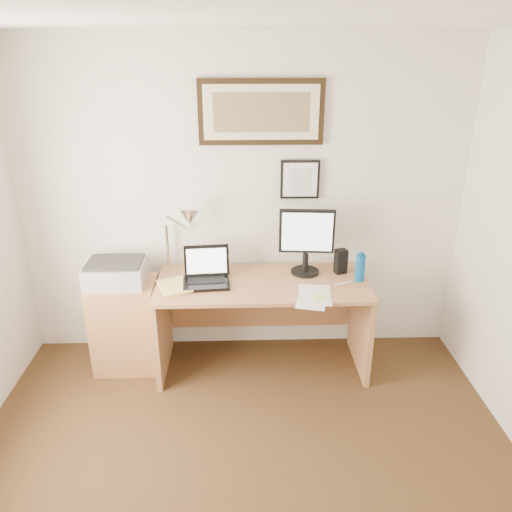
{
  "coord_description": "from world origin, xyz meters",
  "views": [
    {
      "loc": [
        -0.0,
        -1.76,
        2.39
      ],
      "look_at": [
        0.1,
        1.43,
        1.05
      ],
      "focal_mm": 35.0,
      "sensor_mm": 36.0,
      "label": 1
    }
  ],
  "objects_px": {
    "side_cabinet": "(127,325)",
    "printer": "(116,272)",
    "laptop": "(206,275)",
    "lcd_monitor": "(306,239)",
    "book": "(160,289)",
    "water_bottle": "(360,268)",
    "desk": "(262,304)"
  },
  "relations": [
    {
      "from": "laptop",
      "to": "lcd_monitor",
      "type": "distance_m",
      "value": 0.81
    },
    {
      "from": "desk",
      "to": "book",
      "type": "bearing_deg",
      "value": -164.37
    },
    {
      "from": "book",
      "to": "printer",
      "type": "distance_m",
      "value": 0.4
    },
    {
      "from": "water_bottle",
      "to": "book",
      "type": "bearing_deg",
      "value": -175.27
    },
    {
      "from": "book",
      "to": "lcd_monitor",
      "type": "relative_size",
      "value": 0.55
    },
    {
      "from": "side_cabinet",
      "to": "printer",
      "type": "distance_m",
      "value": 0.45
    },
    {
      "from": "lcd_monitor",
      "to": "printer",
      "type": "distance_m",
      "value": 1.47
    },
    {
      "from": "side_cabinet",
      "to": "laptop",
      "type": "height_order",
      "value": "laptop"
    },
    {
      "from": "lcd_monitor",
      "to": "desk",
      "type": "bearing_deg",
      "value": -170.44
    },
    {
      "from": "side_cabinet",
      "to": "lcd_monitor",
      "type": "height_order",
      "value": "lcd_monitor"
    },
    {
      "from": "side_cabinet",
      "to": "book",
      "type": "relative_size",
      "value": 2.56
    },
    {
      "from": "laptop",
      "to": "printer",
      "type": "relative_size",
      "value": 0.82
    },
    {
      "from": "side_cabinet",
      "to": "desk",
      "type": "height_order",
      "value": "desk"
    },
    {
      "from": "lcd_monitor",
      "to": "printer",
      "type": "bearing_deg",
      "value": -176.58
    },
    {
      "from": "printer",
      "to": "side_cabinet",
      "type": "bearing_deg",
      "value": -9.63
    },
    {
      "from": "book",
      "to": "lcd_monitor",
      "type": "xyz_separation_m",
      "value": [
        1.09,
        0.27,
        0.28
      ]
    },
    {
      "from": "book",
      "to": "laptop",
      "type": "xyz_separation_m",
      "value": [
        0.33,
        0.13,
        0.05
      ]
    },
    {
      "from": "desk",
      "to": "printer",
      "type": "bearing_deg",
      "value": -178.5
    },
    {
      "from": "desk",
      "to": "laptop",
      "type": "bearing_deg",
      "value": -169.29
    },
    {
      "from": "side_cabinet",
      "to": "lcd_monitor",
      "type": "relative_size",
      "value": 1.4
    },
    {
      "from": "lcd_monitor",
      "to": "side_cabinet",
      "type": "bearing_deg",
      "value": -176.24
    },
    {
      "from": "laptop",
      "to": "printer",
      "type": "bearing_deg",
      "value": 175.78
    },
    {
      "from": "water_bottle",
      "to": "lcd_monitor",
      "type": "xyz_separation_m",
      "value": [
        -0.39,
        0.14,
        0.19
      ]
    },
    {
      "from": "book",
      "to": "laptop",
      "type": "relative_size",
      "value": 0.79
    },
    {
      "from": "side_cabinet",
      "to": "laptop",
      "type": "bearing_deg",
      "value": -3.91
    },
    {
      "from": "side_cabinet",
      "to": "desk",
      "type": "xyz_separation_m",
      "value": [
        1.07,
        0.04,
        0.15
      ]
    },
    {
      "from": "laptop",
      "to": "lcd_monitor",
      "type": "xyz_separation_m",
      "value": [
        0.76,
        0.14,
        0.23
      ]
    },
    {
      "from": "water_bottle",
      "to": "book",
      "type": "height_order",
      "value": "water_bottle"
    },
    {
      "from": "side_cabinet",
      "to": "lcd_monitor",
      "type": "xyz_separation_m",
      "value": [
        1.41,
        0.09,
        0.68
      ]
    },
    {
      "from": "laptop",
      "to": "printer",
      "type": "distance_m",
      "value": 0.69
    },
    {
      "from": "water_bottle",
      "to": "book",
      "type": "distance_m",
      "value": 1.49
    },
    {
      "from": "side_cabinet",
      "to": "laptop",
      "type": "relative_size",
      "value": 2.03
    }
  ]
}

